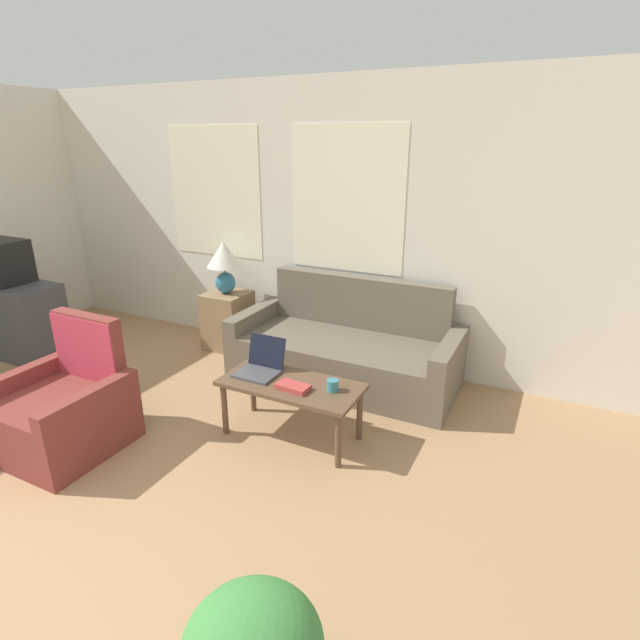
# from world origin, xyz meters

# --- Properties ---
(wall_back) EXTENTS (6.92, 0.06, 2.60)m
(wall_back) POSITION_xyz_m (-0.00, 3.75, 1.31)
(wall_back) COLOR silver
(wall_back) RESTS_ON ground_plane
(couch) EXTENTS (2.00, 0.85, 0.89)m
(couch) POSITION_xyz_m (0.86, 3.31, 0.26)
(couch) COLOR #665B4C
(couch) RESTS_ON ground_plane
(armchair) EXTENTS (0.80, 0.76, 0.90)m
(armchair) POSITION_xyz_m (-0.50, 1.46, 0.26)
(armchair) COLOR brown
(armchair) RESTS_ON ground_plane
(tv_dresser) EXTENTS (1.09, 0.48, 0.75)m
(tv_dresser) POSITION_xyz_m (-2.37, 2.34, 0.37)
(tv_dresser) COLOR #424247
(tv_dresser) RESTS_ON ground_plane
(television) EXTENTS (0.46, 0.39, 0.41)m
(television) POSITION_xyz_m (-2.37, 2.34, 0.96)
(television) COLOR black
(television) RESTS_ON tv_dresser
(side_table) EXTENTS (0.42, 0.42, 0.59)m
(side_table) POSITION_xyz_m (-0.55, 3.43, 0.29)
(side_table) COLOR #937551
(side_table) RESTS_ON ground_plane
(table_lamp) EXTENTS (0.35, 0.35, 0.53)m
(table_lamp) POSITION_xyz_m (-0.55, 3.43, 0.93)
(table_lamp) COLOR teal
(table_lamp) RESTS_ON side_table
(coffee_table) EXTENTS (1.02, 0.47, 0.44)m
(coffee_table) POSITION_xyz_m (0.88, 2.25, 0.38)
(coffee_table) COLOR brown
(coffee_table) RESTS_ON ground_plane
(laptop) EXTENTS (0.30, 0.31, 0.25)m
(laptop) POSITION_xyz_m (0.60, 2.30, 0.49)
(laptop) COLOR #47474C
(laptop) RESTS_ON coffee_table
(cup_navy) EXTENTS (0.08, 0.08, 0.08)m
(cup_navy) POSITION_xyz_m (1.20, 2.28, 0.48)
(cup_navy) COLOR teal
(cup_navy) RESTS_ON coffee_table
(book_red) EXTENTS (0.24, 0.14, 0.04)m
(book_red) POSITION_xyz_m (0.94, 2.18, 0.45)
(book_red) COLOR #B23D38
(book_red) RESTS_ON coffee_table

